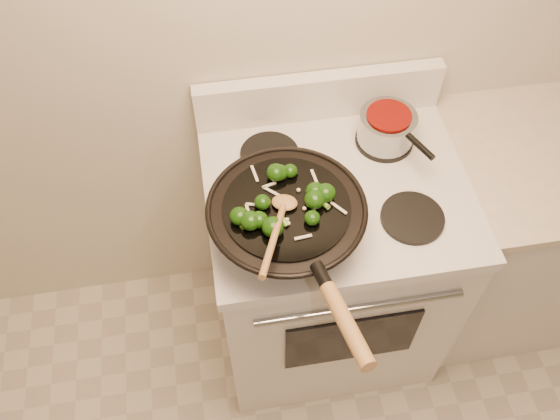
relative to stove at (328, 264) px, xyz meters
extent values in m
cube|color=white|center=(0.00, 0.00, -0.03)|extent=(0.76, 0.64, 0.88)
cube|color=white|center=(0.00, 0.00, 0.43)|extent=(0.78, 0.66, 0.04)
cube|color=white|center=(0.00, 0.30, 0.53)|extent=(0.78, 0.05, 0.16)
cylinder|color=gray|center=(0.00, -0.33, 0.31)|extent=(0.60, 0.02, 0.02)
cube|color=black|center=(0.00, -0.33, 0.08)|extent=(0.42, 0.01, 0.28)
cylinder|color=black|center=(-0.18, -0.15, 0.46)|extent=(0.18, 0.18, 0.01)
cylinder|color=black|center=(0.18, -0.15, 0.46)|extent=(0.18, 0.18, 0.01)
cylinder|color=black|center=(-0.18, 0.15, 0.46)|extent=(0.18, 0.18, 0.01)
cylinder|color=black|center=(0.18, 0.15, 0.46)|extent=(0.18, 0.18, 0.01)
cube|color=silver|center=(0.76, 0.03, -0.03)|extent=(0.83, 0.60, 0.88)
torus|color=black|center=(-0.18, -0.15, 0.58)|extent=(0.42, 0.42, 0.02)
cylinder|color=black|center=(-0.18, -0.15, 0.59)|extent=(0.33, 0.33, 0.01)
cylinder|color=black|center=(-0.14, -0.39, 0.62)|extent=(0.04, 0.07, 0.04)
cylinder|color=olive|center=(-0.11, -0.52, 0.65)|extent=(0.08, 0.22, 0.07)
ellipsoid|color=#123508|center=(-0.18, -0.05, 0.61)|extent=(0.05, 0.05, 0.04)
cylinder|color=#4C7E2D|center=(-0.17, -0.05, 0.60)|extent=(0.02, 0.02, 0.01)
ellipsoid|color=#123508|center=(-0.30, -0.18, 0.61)|extent=(0.05, 0.05, 0.04)
ellipsoid|color=#123508|center=(-0.24, -0.14, 0.61)|extent=(0.04, 0.04, 0.04)
ellipsoid|color=#123508|center=(-0.15, -0.05, 0.61)|extent=(0.04, 0.04, 0.03)
cylinder|color=#4C7E2D|center=(-0.14, -0.05, 0.60)|extent=(0.02, 0.02, 0.02)
ellipsoid|color=#123508|center=(-0.13, -0.21, 0.61)|extent=(0.04, 0.04, 0.03)
ellipsoid|color=#123508|center=(-0.23, -0.23, 0.61)|extent=(0.06, 0.06, 0.05)
ellipsoid|color=#123508|center=(-0.11, -0.16, 0.61)|extent=(0.05, 0.05, 0.05)
cylinder|color=#4C7E2D|center=(-0.09, -0.16, 0.60)|extent=(0.02, 0.02, 0.02)
ellipsoid|color=#123508|center=(-0.08, -0.14, 0.61)|extent=(0.05, 0.05, 0.05)
ellipsoid|color=#123508|center=(-0.10, -0.13, 0.61)|extent=(0.05, 0.05, 0.04)
ellipsoid|color=#123508|center=(-0.28, -0.20, 0.61)|extent=(0.05, 0.05, 0.05)
cylinder|color=#4C7E2D|center=(-0.26, -0.20, 0.60)|extent=(0.02, 0.02, 0.02)
ellipsoid|color=#123508|center=(-0.26, -0.20, 0.61)|extent=(0.05, 0.05, 0.04)
ellipsoid|color=#123508|center=(-0.19, -0.05, 0.61)|extent=(0.05, 0.05, 0.04)
cube|color=beige|center=(-0.26, -0.14, 0.59)|extent=(0.05, 0.02, 0.00)
cube|color=beige|center=(-0.11, -0.18, 0.59)|extent=(0.02, 0.06, 0.00)
cube|color=beige|center=(-0.21, -0.10, 0.59)|extent=(0.05, 0.04, 0.00)
cube|color=beige|center=(-0.25, -0.03, 0.59)|extent=(0.02, 0.06, 0.00)
cube|color=beige|center=(-0.21, -0.08, 0.59)|extent=(0.04, 0.02, 0.00)
cube|color=beige|center=(-0.21, -0.19, 0.59)|extent=(0.06, 0.02, 0.00)
cube|color=beige|center=(-0.05, -0.18, 0.59)|extent=(0.04, 0.05, 0.00)
cube|color=beige|center=(-0.09, -0.07, 0.59)|extent=(0.01, 0.06, 0.00)
cube|color=beige|center=(-0.28, -0.16, 0.59)|extent=(0.01, 0.05, 0.00)
cube|color=beige|center=(-0.16, -0.25, 0.59)|extent=(0.05, 0.01, 0.00)
cylinder|color=olive|center=(-0.10, -0.17, 0.60)|extent=(0.03, 0.03, 0.02)
cylinder|color=olive|center=(-0.29, -0.20, 0.60)|extent=(0.03, 0.03, 0.02)
cylinder|color=olive|center=(-0.17, -0.04, 0.60)|extent=(0.02, 0.03, 0.02)
cylinder|color=olive|center=(-0.19, -0.03, 0.60)|extent=(0.03, 0.02, 0.02)
cylinder|color=olive|center=(-0.20, -0.20, 0.60)|extent=(0.02, 0.03, 0.02)
cylinder|color=olive|center=(-0.08, -0.17, 0.60)|extent=(0.03, 0.02, 0.02)
sphere|color=beige|center=(-0.14, -0.17, 0.59)|extent=(0.01, 0.01, 0.01)
sphere|color=beige|center=(-0.19, -0.21, 0.59)|extent=(0.01, 0.01, 0.01)
sphere|color=beige|center=(-0.14, -0.11, 0.59)|extent=(0.01, 0.01, 0.01)
sphere|color=beige|center=(-0.16, -0.05, 0.59)|extent=(0.01, 0.01, 0.01)
sphere|color=beige|center=(-0.11, -0.12, 0.59)|extent=(0.01, 0.01, 0.01)
ellipsoid|color=olive|center=(-0.18, -0.15, 0.60)|extent=(0.08, 0.07, 0.02)
cylinder|color=olive|center=(-0.23, -0.28, 0.64)|extent=(0.11, 0.26, 0.10)
cylinder|color=gray|center=(0.18, 0.15, 0.51)|extent=(0.17, 0.17, 0.10)
cylinder|color=#610804|center=(0.18, 0.15, 0.56)|extent=(0.14, 0.14, 0.01)
cylinder|color=black|center=(0.24, 0.02, 0.55)|extent=(0.06, 0.10, 0.02)
camera|label=1|loc=(-0.34, -1.04, 1.81)|focal=38.00mm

